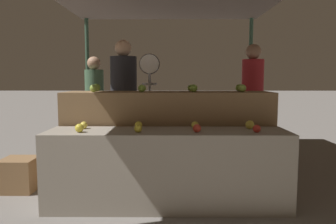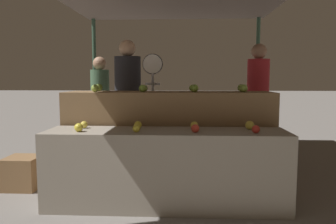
# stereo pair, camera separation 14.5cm
# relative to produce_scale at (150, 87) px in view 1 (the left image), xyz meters

# --- Properties ---
(ground_plane) EXTENTS (60.00, 60.00, 0.00)m
(ground_plane) POSITION_rel_produce_scale_xyz_m (0.25, -1.26, -1.15)
(ground_plane) COLOR slate
(display_counter_front) EXTENTS (2.34, 0.55, 0.76)m
(display_counter_front) POSITION_rel_produce_scale_xyz_m (0.25, -1.26, -0.77)
(display_counter_front) COLOR gray
(display_counter_front) RESTS_ON ground_plane
(display_counter_back) EXTENTS (2.34, 0.55, 1.11)m
(display_counter_back) POSITION_rel_produce_scale_xyz_m (0.25, -0.66, -0.60)
(display_counter_back) COLOR olive
(display_counter_back) RESTS_ON ground_plane
(apple_front_0) EXTENTS (0.08, 0.08, 0.08)m
(apple_front_0) POSITION_rel_produce_scale_xyz_m (-0.57, -1.38, -0.35)
(apple_front_0) COLOR gold
(apple_front_0) RESTS_ON display_counter_front
(apple_front_1) EXTENTS (0.07, 0.07, 0.07)m
(apple_front_1) POSITION_rel_produce_scale_xyz_m (-0.02, -1.38, -0.36)
(apple_front_1) COLOR gold
(apple_front_1) RESTS_ON display_counter_front
(apple_front_2) EXTENTS (0.08, 0.08, 0.08)m
(apple_front_2) POSITION_rel_produce_scale_xyz_m (0.53, -1.37, -0.35)
(apple_front_2) COLOR red
(apple_front_2) RESTS_ON display_counter_front
(apple_front_3) EXTENTS (0.07, 0.07, 0.07)m
(apple_front_3) POSITION_rel_produce_scale_xyz_m (1.09, -1.38, -0.36)
(apple_front_3) COLOR #B72D23
(apple_front_3) RESTS_ON display_counter_front
(apple_front_4) EXTENTS (0.07, 0.07, 0.07)m
(apple_front_4) POSITION_rel_produce_scale_xyz_m (-0.59, -1.15, -0.36)
(apple_front_4) COLOR yellow
(apple_front_4) RESTS_ON display_counter_front
(apple_front_5) EXTENTS (0.08, 0.08, 0.08)m
(apple_front_5) POSITION_rel_produce_scale_xyz_m (-0.04, -1.15, -0.36)
(apple_front_5) COLOR gold
(apple_front_5) RESTS_ON display_counter_front
(apple_front_6) EXTENTS (0.08, 0.08, 0.08)m
(apple_front_6) POSITION_rel_produce_scale_xyz_m (0.53, -1.16, -0.36)
(apple_front_6) COLOR gold
(apple_front_6) RESTS_ON display_counter_front
(apple_front_7) EXTENTS (0.09, 0.09, 0.09)m
(apple_front_7) POSITION_rel_produce_scale_xyz_m (1.07, -1.16, -0.35)
(apple_front_7) COLOR gold
(apple_front_7) RESTS_ON display_counter_front
(apple_back_0) EXTENTS (0.09, 0.09, 0.09)m
(apple_back_0) POSITION_rel_produce_scale_xyz_m (-0.57, -0.77, 0.00)
(apple_back_0) COLOR #8EB247
(apple_back_0) RESTS_ON display_counter_back
(apple_back_1) EXTENTS (0.08, 0.08, 0.08)m
(apple_back_1) POSITION_rel_produce_scale_xyz_m (-0.04, -0.78, 0.00)
(apple_back_1) COLOR #7AA338
(apple_back_1) RESTS_ON display_counter_back
(apple_back_2) EXTENTS (0.09, 0.09, 0.09)m
(apple_back_2) POSITION_rel_produce_scale_xyz_m (0.54, -0.76, 0.00)
(apple_back_2) COLOR #7AA338
(apple_back_2) RESTS_ON display_counter_back
(apple_back_3) EXTENTS (0.09, 0.09, 0.09)m
(apple_back_3) POSITION_rel_produce_scale_xyz_m (1.08, -0.76, 0.00)
(apple_back_3) COLOR #8EB247
(apple_back_3) RESTS_ON display_counter_back
(apple_back_4) EXTENTS (0.09, 0.09, 0.09)m
(apple_back_4) POSITION_rel_produce_scale_xyz_m (-0.59, -0.55, 0.00)
(apple_back_4) COLOR #7AA338
(apple_back_4) RESTS_ON display_counter_back
(apple_back_5) EXTENTS (0.07, 0.07, 0.07)m
(apple_back_5) POSITION_rel_produce_scale_xyz_m (-0.04, -0.56, -0.01)
(apple_back_5) COLOR #7AA338
(apple_back_5) RESTS_ON display_counter_back
(apple_back_6) EXTENTS (0.08, 0.08, 0.08)m
(apple_back_6) POSITION_rel_produce_scale_xyz_m (0.52, -0.55, -0.00)
(apple_back_6) COLOR #7AA338
(apple_back_6) RESTS_ON display_counter_back
(apple_back_7) EXTENTS (0.08, 0.08, 0.08)m
(apple_back_7) POSITION_rel_produce_scale_xyz_m (1.08, -0.56, 0.00)
(apple_back_7) COLOR #7AA338
(apple_back_7) RESTS_ON display_counter_back
(produce_scale) EXTENTS (0.27, 0.20, 1.59)m
(produce_scale) POSITION_rel_produce_scale_xyz_m (0.00, 0.00, 0.00)
(produce_scale) COLOR #99999E
(produce_scale) RESTS_ON ground_plane
(person_vendor_at_scale) EXTENTS (0.43, 0.43, 1.81)m
(person_vendor_at_scale) POSITION_rel_produce_scale_xyz_m (-0.40, 0.36, -0.10)
(person_vendor_at_scale) COLOR #2D2D38
(person_vendor_at_scale) RESTS_ON ground_plane
(person_customer_left) EXTENTS (0.39, 0.39, 1.79)m
(person_customer_left) POSITION_rel_produce_scale_xyz_m (1.56, 0.72, -0.10)
(person_customer_left) COLOR #2D2D38
(person_customer_left) RESTS_ON ground_plane
(person_customer_right) EXTENTS (0.39, 0.39, 1.61)m
(person_customer_right) POSITION_rel_produce_scale_xyz_m (-0.96, 0.92, -0.21)
(person_customer_right) COLOR #2D2D38
(person_customer_right) RESTS_ON ground_plane
(wooden_crate_side) EXTENTS (0.37, 0.37, 0.37)m
(wooden_crate_side) POSITION_rel_produce_scale_xyz_m (-1.42, -0.82, -0.97)
(wooden_crate_side) COLOR olive
(wooden_crate_side) RESTS_ON ground_plane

